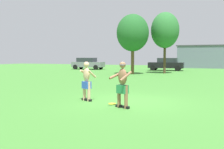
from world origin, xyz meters
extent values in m
plane|color=#428433|center=(0.00, 0.00, 0.00)|extent=(80.00, 80.00, 0.00)
cube|color=black|center=(0.32, -1.32, 0.04)|extent=(0.28, 0.21, 0.09)
cylinder|color=#936647|center=(0.32, -1.32, 0.41)|extent=(0.13, 0.13, 0.82)
cube|color=black|center=(0.01, -1.18, 0.04)|extent=(0.28, 0.21, 0.09)
cylinder|color=#936647|center=(0.01, -1.18, 0.41)|extent=(0.13, 0.13, 0.82)
cube|color=#28844C|center=(0.17, -1.25, 0.67)|extent=(0.46, 0.38, 0.29)
ellipsoid|color=#936647|center=(0.17, -1.25, 1.11)|extent=(0.43, 0.35, 0.59)
cylinder|color=#936647|center=(0.35, -1.44, 1.14)|extent=(0.33, 0.51, 0.35)
cylinder|color=#936647|center=(-0.10, -1.24, 1.14)|extent=(0.37, 0.53, 0.26)
sphere|color=#936647|center=(0.17, -1.25, 1.53)|extent=(0.23, 0.23, 0.23)
cone|color=#194CA5|center=(0.17, -1.25, 1.59)|extent=(0.31, 0.31, 0.12)
cube|color=black|center=(-1.81, -0.37, 0.04)|extent=(0.28, 0.21, 0.09)
cylinder|color=#E0AD89|center=(-1.81, -0.37, 0.40)|extent=(0.13, 0.13, 0.80)
cube|color=black|center=(-1.55, -0.49, 0.04)|extent=(0.28, 0.21, 0.09)
cylinder|color=#E0AD89|center=(-1.55, -0.49, 0.40)|extent=(0.13, 0.13, 0.80)
cube|color=blue|center=(-1.68, -0.43, 0.66)|extent=(0.41, 0.36, 0.29)
ellipsoid|color=#E0AD89|center=(-1.68, -0.43, 1.09)|extent=(0.39, 0.33, 0.58)
cylinder|color=#E0AD89|center=(-1.84, -0.25, 1.12)|extent=(0.26, 0.52, 0.35)
cylinder|color=#E0AD89|center=(-1.43, -0.43, 1.12)|extent=(0.18, 0.52, 0.37)
sphere|color=#E0AD89|center=(-1.68, -0.43, 1.50)|extent=(0.22, 0.22, 0.22)
cylinder|color=yellow|center=(-0.45, -0.69, 0.01)|extent=(0.29, 0.29, 0.03)
cube|color=slate|center=(-12.90, 21.91, 0.67)|extent=(4.37, 1.98, 0.70)
cube|color=#282D33|center=(-13.10, 21.91, 1.30)|extent=(2.47, 1.69, 0.56)
cylinder|color=black|center=(-11.44, 22.88, 0.32)|extent=(0.65, 0.25, 0.64)
cylinder|color=black|center=(-11.36, 21.08, 0.32)|extent=(0.65, 0.25, 0.64)
cylinder|color=black|center=(-14.44, 22.75, 0.32)|extent=(0.65, 0.25, 0.64)
cylinder|color=black|center=(-14.37, 20.95, 0.32)|extent=(0.65, 0.25, 0.64)
cube|color=black|center=(-2.47, 22.97, 0.67)|extent=(4.36, 1.94, 0.70)
cube|color=#282D33|center=(-2.27, 22.98, 1.30)|extent=(2.46, 1.66, 0.56)
cylinder|color=black|center=(-3.95, 22.02, 0.32)|extent=(0.65, 0.24, 0.64)
cylinder|color=black|center=(-4.01, 23.82, 0.32)|extent=(0.65, 0.24, 0.64)
cylinder|color=black|center=(-0.94, 22.12, 0.32)|extent=(0.65, 0.24, 0.64)
cylinder|color=black|center=(-1.00, 23.92, 0.32)|extent=(0.65, 0.24, 0.64)
cube|color=slate|center=(2.03, 32.45, 1.65)|extent=(8.29, 4.20, 3.30)
cube|color=#3F3F44|center=(2.03, 32.45, 3.38)|extent=(8.62, 4.36, 0.16)
cylinder|color=brown|center=(-4.47, 15.10, 1.42)|extent=(0.32, 0.32, 2.84)
ellipsoid|color=#236028|center=(-4.47, 15.10, 4.13)|extent=(3.21, 3.21, 3.70)
cylinder|color=#4C3823|center=(-1.68, 17.45, 1.60)|extent=(0.26, 0.26, 3.21)
ellipsoid|color=#2D7033|center=(-1.68, 17.45, 4.51)|extent=(2.91, 2.91, 3.73)
camera|label=1|loc=(3.15, -9.82, 1.84)|focal=41.48mm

